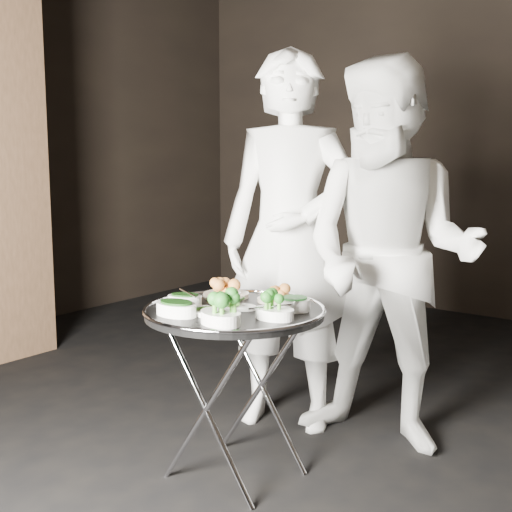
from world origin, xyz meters
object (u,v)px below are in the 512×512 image
Objects in this scene: tray_stand at (235,386)px; serving_tray at (235,311)px; waiter_left at (290,241)px; waiter_right at (390,256)px.

serving_tray is (0.00, 0.00, 0.33)m from tray_stand.
waiter_left is at bearing 104.24° from serving_tray.
waiter_left is (-0.16, 0.65, 0.54)m from tray_stand.
tray_stand is 0.38× the size of waiter_left.
serving_tray is at bearing -95.30° from waiter_left.
waiter_right is at bearing 62.31° from tray_stand.
tray_stand is 0.33m from serving_tray.
tray_stand is at bearing 180.00° from serving_tray.
waiter_left reaches higher than serving_tray.
waiter_left is at bearing 177.52° from waiter_right.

